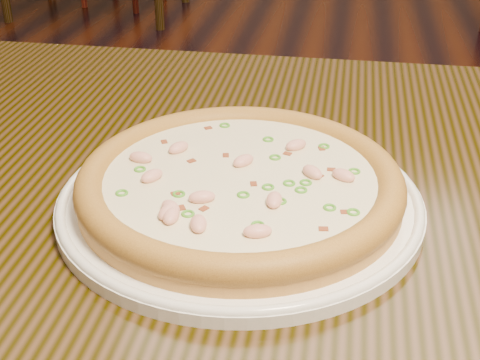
# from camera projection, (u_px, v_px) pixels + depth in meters

# --- Properties ---
(hero_table) EXTENTS (1.20, 0.80, 0.75)m
(hero_table) POSITION_uv_depth(u_px,v_px,m) (357.00, 270.00, 0.72)
(hero_table) COLOR black
(hero_table) RESTS_ON ground
(plate) EXTENTS (0.35, 0.35, 0.02)m
(plate) POSITION_uv_depth(u_px,v_px,m) (240.00, 199.00, 0.65)
(plate) COLOR white
(plate) RESTS_ON hero_table
(pizza) EXTENTS (0.31, 0.31, 0.03)m
(pizza) POSITION_uv_depth(u_px,v_px,m) (240.00, 183.00, 0.64)
(pizza) COLOR gold
(pizza) RESTS_ON plate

